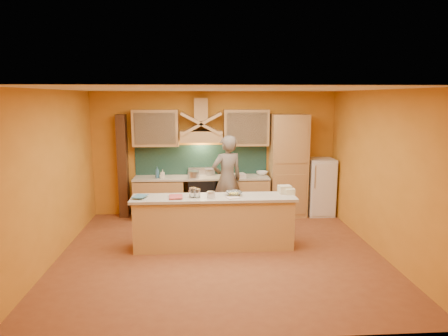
{
  "coord_description": "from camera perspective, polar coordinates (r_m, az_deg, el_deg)",
  "views": [
    {
      "loc": [
        -0.35,
        -6.53,
        2.69
      ],
      "look_at": [
        0.12,
        0.9,
        1.35
      ],
      "focal_mm": 32.0,
      "sensor_mm": 36.0,
      "label": 1
    }
  ],
  "objects": [
    {
      "name": "upper_cabinet_left",
      "position": [
        8.94,
        -9.74,
        5.65
      ],
      "size": [
        1.0,
        0.35,
        0.8
      ],
      "primitive_type": "cube",
      "color": "tan",
      "rests_on": "wall_back"
    },
    {
      "name": "grocery_bag_b",
      "position": [
        7.31,
        9.4,
        -3.31
      ],
      "size": [
        0.17,
        0.13,
        0.1
      ],
      "primitive_type": "cube",
      "rotation": [
        0.0,
        0.0,
        0.02
      ],
      "color": "#E9E7BF",
      "rests_on": "island_top"
    },
    {
      "name": "backsplash",
      "position": [
        9.13,
        -3.24,
        1.14
      ],
      "size": [
        3.0,
        0.03,
        0.7
      ],
      "primitive_type": "cube",
      "color": "#183530",
      "rests_on": "wall_back"
    },
    {
      "name": "wall_back",
      "position": [
        9.13,
        -1.37,
        2.1
      ],
      "size": [
        5.5,
        0.02,
        2.8
      ],
      "primitive_type": "cube",
      "color": "orange",
      "rests_on": "floor"
    },
    {
      "name": "book_upper",
      "position": [
        7.13,
        -12.65,
        -3.92
      ],
      "size": [
        0.27,
        0.32,
        0.02
      ],
      "primitive_type": "imported",
      "rotation": [
        0.0,
        0.0,
        -0.3
      ],
      "color": "teal",
      "rests_on": "island_top"
    },
    {
      "name": "island_top",
      "position": [
        7.06,
        -1.47,
        -4.28
      ],
      "size": [
        2.9,
        0.62,
        0.05
      ],
      "primitive_type": "cube",
      "color": "#BEB4A0",
      "rests_on": "island_body"
    },
    {
      "name": "wall_front",
      "position": [
        4.25,
        1.28,
        -7.43
      ],
      "size": [
        5.5,
        0.02,
        2.8
      ],
      "primitive_type": "cube",
      "color": "orange",
      "rests_on": "floor"
    },
    {
      "name": "base_cabinet_left",
      "position": [
        9.07,
        -9.21,
        -4.34
      ],
      "size": [
        1.1,
        0.6,
        0.86
      ],
      "primitive_type": "cube",
      "color": "tan",
      "rests_on": "floor"
    },
    {
      "name": "wall_right",
      "position": [
        7.34,
        21.42,
        -0.6
      ],
      "size": [
        0.02,
        5.0,
        2.8
      ],
      "primitive_type": "cube",
      "color": "orange",
      "rests_on": "floor"
    },
    {
      "name": "island_body",
      "position": [
        7.2,
        -1.45,
        -7.99
      ],
      "size": [
        2.8,
        0.55,
        0.88
      ],
      "primitive_type": "cube",
      "color": "tan",
      "rests_on": "floor"
    },
    {
      "name": "grocery_bag_a",
      "position": [
        7.35,
        8.66,
        -3.04
      ],
      "size": [
        0.24,
        0.2,
        0.14
      ],
      "primitive_type": "cube",
      "rotation": [
        0.0,
        0.0,
        0.11
      ],
      "color": "beige",
      "rests_on": "island_top"
    },
    {
      "name": "book_lower",
      "position": [
        7.01,
        -7.85,
        -4.15
      ],
      "size": [
        0.25,
        0.33,
        0.03
      ],
      "primitive_type": "imported",
      "rotation": [
        0.0,
        0.0,
        0.07
      ],
      "color": "#BA4542",
      "rests_on": "island_top"
    },
    {
      "name": "bowl_back",
      "position": [
        9.15,
        5.47,
        -0.72
      ],
      "size": [
        0.33,
        0.33,
        0.08
      ],
      "primitive_type": "imported",
      "rotation": [
        0.0,
        0.0,
        0.35
      ],
      "color": "white",
      "rests_on": "counter_top"
    },
    {
      "name": "soap_bottle_a",
      "position": [
        8.81,
        -8.77,
        -0.85
      ],
      "size": [
        0.09,
        0.09,
        0.19
      ],
      "primitive_type": "imported",
      "rotation": [
        0.0,
        0.0,
        -0.04
      ],
      "color": "silver",
      "rests_on": "counter_top"
    },
    {
      "name": "hood_chimney",
      "position": [
        8.89,
        -3.31,
        8.34
      ],
      "size": [
        0.3,
        0.3,
        0.5
      ],
      "primitive_type": "cube",
      "color": "tan",
      "rests_on": "wall_back"
    },
    {
      "name": "dish_rack",
      "position": [
        8.76,
        2.11,
        -1.11
      ],
      "size": [
        0.33,
        0.29,
        0.1
      ],
      "primitive_type": "cube",
      "rotation": [
        0.0,
        0.0,
        0.28
      ],
      "color": "silver",
      "rests_on": "counter_top"
    },
    {
      "name": "pot_small",
      "position": [
        9.07,
        -2.1,
        -0.75
      ],
      "size": [
        0.2,
        0.2,
        0.13
      ],
      "primitive_type": "cylinder",
      "rotation": [
        0.0,
        0.0,
        0.04
      ],
      "color": "silver",
      "rests_on": "stove"
    },
    {
      "name": "floor",
      "position": [
        7.07,
        -0.51,
        -12.12
      ],
      "size": [
        5.5,
        5.0,
        0.01
      ],
      "primitive_type": "cube",
      "color": "brown",
      "rests_on": "ground"
    },
    {
      "name": "counter_top",
      "position": [
        8.92,
        -3.21,
        -1.37
      ],
      "size": [
        3.0,
        0.62,
        0.04
      ],
      "primitive_type": "cube",
      "color": "#BEB4A0",
      "rests_on": "base_cabinet_left"
    },
    {
      "name": "upper_cabinet_right",
      "position": [
        8.95,
        3.16,
        5.79
      ],
      "size": [
        1.0,
        0.35,
        0.8
      ],
      "primitive_type": "cube",
      "color": "tan",
      "rests_on": "wall_back"
    },
    {
      "name": "fridge",
      "position": [
        9.38,
        13.55,
        -2.63
      ],
      "size": [
        0.58,
        0.6,
        1.3
      ],
      "primitive_type": "cube",
      "color": "white",
      "rests_on": "floor"
    },
    {
      "name": "stove",
      "position": [
        9.02,
        -3.18,
        -4.18
      ],
      "size": [
        0.6,
        0.58,
        0.9
      ],
      "primitive_type": "cube",
      "color": "black",
      "rests_on": "floor"
    },
    {
      "name": "kitchen_scale",
      "position": [
        6.94,
        -1.89,
        -3.93
      ],
      "size": [
        0.14,
        0.14,
        0.1
      ],
      "primitive_type": "cube",
      "rotation": [
        0.0,
        0.0,
        0.21
      ],
      "color": "silver",
      "rests_on": "island_top"
    },
    {
      "name": "trim_column_left",
      "position": [
        9.18,
        -14.23,
        0.25
      ],
      "size": [
        0.2,
        0.3,
        2.3
      ],
      "primitive_type": "cube",
      "color": "#472816",
      "rests_on": "floor"
    },
    {
      "name": "pantry_column",
      "position": [
        9.09,
        9.16,
        0.34
      ],
      "size": [
        0.8,
        0.6,
        2.3
      ],
      "primitive_type": "cube",
      "color": "tan",
      "rests_on": "floor"
    },
    {
      "name": "person",
      "position": [
        8.47,
        0.44,
        -1.66
      ],
      "size": [
        0.81,
        0.68,
        1.89
      ],
      "primitive_type": "imported",
      "rotation": [
        0.0,
        0.0,
        3.52
      ],
      "color": "#70665B",
      "rests_on": "floor"
    },
    {
      "name": "pot_large",
      "position": [
        8.77,
        -4.38,
        -1.07
      ],
      "size": [
        0.32,
        0.32,
        0.15
      ],
      "primitive_type": "cylinder",
      "rotation": [
        0.0,
        0.0,
        -0.3
      ],
      "color": "silver",
      "rests_on": "stove"
    },
    {
      "name": "soap_bottle_b",
      "position": [
        8.85,
        -9.52,
        -0.62
      ],
      "size": [
        0.12,
        0.12,
        0.25
      ],
      "primitive_type": "imported",
      "rotation": [
        0.0,
        0.0,
        0.24
      ],
      "color": "#306085",
      "rests_on": "counter_top"
    },
    {
      "name": "wall_left",
      "position": [
        7.08,
        -23.36,
        -1.11
      ],
      "size": [
        0.02,
        5.0,
        2.8
      ],
      "primitive_type": "cube",
      "color": "orange",
      "rests_on": "floor"
    },
    {
      "name": "ceiling",
      "position": [
        6.54,
        -0.55,
        11.19
      ],
      "size": [
        5.5,
        5.0,
        0.01
      ],
      "primitive_type": "cube",
      "color": "white",
      "rests_on": "wall_back"
    },
    {
      "name": "jar_large",
      "position": [
        7.01,
        -4.47,
        -3.51
      ],
      "size": [
        0.16,
        0.16,
        0.17
      ],
      "primitive_type": "cylinder",
      "rotation": [
        0.0,
        0.0,
        -0.29
      ],
      "color": "silver",
      "rests_on": "island_top"
    },
    {
      "name": "range_hood",
      "position": [
        8.83,
        -3.27,
        4.55
      ],
      "size": [
        0.92,
        0.5,
        0.24
      ],
      "primitive_type": "cube",
      "color": "tan",
      "rests_on": "wall_back"
    },
    {
      "name": "jar_small",
      "position": [
        6.98,
        -3.86,
        -3.61
      ],
      "size": [
        0.15,
        0.15,
        0.16
      ],
      "primitive_type": "cylinder",
      "rotation": [
        0.0,
        0.0,
        0.43
      ],
      "color": "silver",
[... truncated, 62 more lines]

